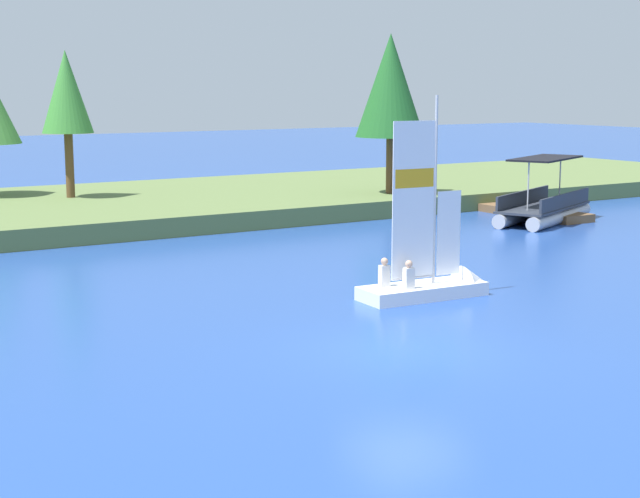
% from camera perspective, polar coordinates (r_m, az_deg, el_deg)
% --- Properties ---
extents(ground_plane, '(200.00, 200.00, 0.00)m').
position_cam_1_polar(ground_plane, '(21.70, 5.03, -6.00)').
color(ground_plane, '#234793').
extents(shore_bank, '(80.00, 14.89, 0.80)m').
position_cam_1_polar(shore_bank, '(44.07, -15.16, 2.16)').
color(shore_bank, '#5B703D').
rests_on(shore_bank, ground).
extents(shoreline_tree_midright, '(2.29, 2.29, 6.61)m').
position_cam_1_polar(shoreline_tree_midright, '(45.44, -14.65, 8.84)').
color(shoreline_tree_midright, brown).
rests_on(shoreline_tree_midright, shore_bank).
extents(shoreline_tree_right, '(3.23, 3.23, 7.42)m').
position_cam_1_polar(shoreline_tree_right, '(45.79, 4.15, 9.53)').
color(shoreline_tree_right, brown).
rests_on(shoreline_tree_right, shore_bank).
extents(wooden_dock, '(1.74, 6.11, 0.36)m').
position_cam_1_polar(wooden_dock, '(44.97, 12.23, 2.14)').
color(wooden_dock, brown).
rests_on(wooden_dock, ground).
extents(sailboat, '(4.14, 1.51, 5.96)m').
position_cam_1_polar(sailboat, '(27.42, 7.14, -1.87)').
color(sailboat, white).
rests_on(sailboat, ground).
extents(pontoon_boat, '(6.57, 4.47, 2.79)m').
position_cam_1_polar(pontoon_boat, '(43.01, 12.99, 2.42)').
color(pontoon_boat, '#B2B2B7').
rests_on(pontoon_boat, ground).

